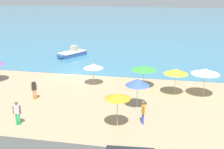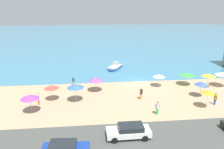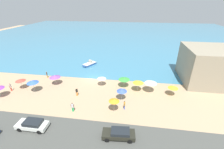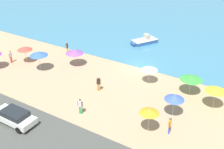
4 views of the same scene
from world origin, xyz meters
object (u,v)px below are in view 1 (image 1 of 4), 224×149
object	(u,v)px
beach_umbrella_1	(137,82)
skiff_nearshore	(72,53)
bather_0	(143,111)
bather_3	(34,88)
beach_umbrella_7	(206,71)
beach_umbrella_5	(117,96)
beach_umbrella_2	(176,71)
bather_1	(17,112)
beach_umbrella_10	(144,68)
beach_umbrella_4	(93,66)

from	to	relation	value
beach_umbrella_1	skiff_nearshore	world-z (taller)	beach_umbrella_1
bather_0	bather_3	xyz separation A→B (m)	(-9.61, 2.80, 0.03)
beach_umbrella_7	beach_umbrella_5	bearing A→B (deg)	-132.55
beach_umbrella_2	bather_1	bearing A→B (deg)	-143.51
beach_umbrella_7	bather_1	size ratio (longest dim) A/B	1.46
bather_0	bather_1	world-z (taller)	bather_1
beach_umbrella_2	beach_umbrella_7	world-z (taller)	beach_umbrella_7
beach_umbrella_5	skiff_nearshore	size ratio (longest dim) A/B	0.57
beach_umbrella_1	bather_0	bearing A→B (deg)	-75.25
beach_umbrella_10	bather_0	bearing A→B (deg)	-85.38
beach_umbrella_1	bather_1	distance (m)	9.23
beach_umbrella_5	bather_3	bearing A→B (deg)	155.14
beach_umbrella_2	beach_umbrella_1	bearing A→B (deg)	-130.63
beach_umbrella_4	beach_umbrella_10	xyz separation A→B (m)	(4.93, 0.18, 0.03)
beach_umbrella_4	beach_umbrella_5	bearing A→B (deg)	-65.23
bather_0	skiff_nearshore	distance (m)	21.83
beach_umbrella_5	beach_umbrella_10	xyz separation A→B (m)	(1.09, 8.50, -0.35)
bather_0	skiff_nearshore	size ratio (longest dim) A/B	0.38
beach_umbrella_4	skiff_nearshore	size ratio (longest dim) A/B	0.49
skiff_nearshore	beach_umbrella_10	bearing A→B (deg)	-45.10
beach_umbrella_4	skiff_nearshore	world-z (taller)	beach_umbrella_4
beach_umbrella_4	beach_umbrella_5	xyz separation A→B (m)	(3.84, -8.33, 0.38)
beach_umbrella_5	bather_0	size ratio (longest dim) A/B	1.48
beach_umbrella_7	skiff_nearshore	size ratio (longest dim) A/B	0.58
beach_umbrella_10	bather_1	xyz separation A→B (m)	(-8.03, -9.50, -0.95)
beach_umbrella_4	bather_0	bearing A→B (deg)	-53.39
beach_umbrella_1	bather_3	bearing A→B (deg)	179.46
beach_umbrella_5	bather_1	bearing A→B (deg)	-171.86
skiff_nearshore	bather_1	bearing A→B (deg)	-82.07
beach_umbrella_4	beach_umbrella_5	distance (m)	9.18
beach_umbrella_5	bather_1	world-z (taller)	beach_umbrella_5
bather_1	skiff_nearshore	distance (m)	20.61
bather_3	skiff_nearshore	bearing A→B (deg)	96.81
beach_umbrella_5	beach_umbrella_2	bearing A→B (deg)	60.49
beach_umbrella_4	bather_3	distance (m)	6.25
bather_1	beach_umbrella_7	bearing A→B (deg)	31.07
bather_1	beach_umbrella_1	bearing A→B (deg)	29.96
beach_umbrella_7	bather_1	world-z (taller)	beach_umbrella_7
beach_umbrella_2	bather_0	distance (m)	6.79
beach_umbrella_4	bather_3	xyz separation A→B (m)	(-4.06, -4.66, -0.93)
beach_umbrella_5	beach_umbrella_10	size ratio (longest dim) A/B	1.05
bather_0	beach_umbrella_5	bearing A→B (deg)	-153.13
bather_1	bather_3	world-z (taller)	bather_1
beach_umbrella_7	bather_0	bearing A→B (deg)	-127.70
beach_umbrella_1	beach_umbrella_4	world-z (taller)	beach_umbrella_1
beach_umbrella_7	beach_umbrella_10	world-z (taller)	beach_umbrella_7
beach_umbrella_7	skiff_nearshore	bearing A→B (deg)	143.10
beach_umbrella_7	beach_umbrella_10	bearing A→B (deg)	166.03
beach_umbrella_10	bather_1	bearing A→B (deg)	-130.22
beach_umbrella_2	bather_0	bearing A→B (deg)	-110.41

